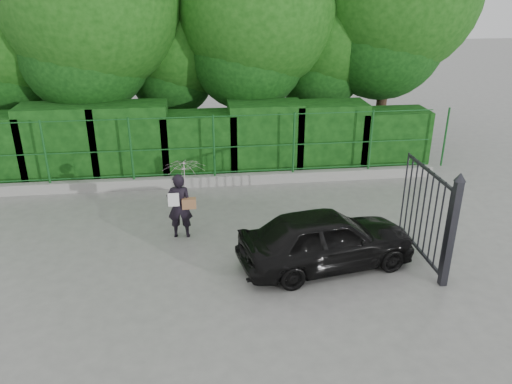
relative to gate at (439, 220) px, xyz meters
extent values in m
plane|color=gray|center=(-4.60, 0.72, -1.19)|extent=(80.00, 80.00, 0.00)
cube|color=#9E9E99|center=(-4.60, 5.22, -1.04)|extent=(14.00, 0.25, 0.30)
cylinder|color=#16521E|center=(-8.80, 5.22, 0.01)|extent=(0.06, 0.06, 1.80)
cylinder|color=#16521E|center=(-6.50, 5.22, 0.01)|extent=(0.06, 0.06, 1.80)
cylinder|color=#16521E|center=(-4.20, 5.22, 0.01)|extent=(0.06, 0.06, 1.80)
cylinder|color=#16521E|center=(-1.90, 5.22, 0.01)|extent=(0.06, 0.06, 1.80)
cylinder|color=#16521E|center=(0.40, 5.22, 0.01)|extent=(0.06, 0.06, 1.80)
cylinder|color=#16521E|center=(2.70, 5.22, 0.01)|extent=(0.06, 0.06, 1.80)
cylinder|color=#16521E|center=(-4.60, 5.22, -0.79)|extent=(13.60, 0.03, 0.03)
cylinder|color=#16521E|center=(-4.60, 5.22, -0.04)|extent=(13.60, 0.03, 0.03)
cylinder|color=#16521E|center=(-4.60, 5.22, 0.86)|extent=(13.60, 0.03, 0.03)
cube|color=black|center=(-8.60, 6.22, -0.06)|extent=(2.20, 1.20, 2.26)
cube|color=black|center=(-6.60, 6.22, -0.06)|extent=(2.20, 1.20, 2.25)
cube|color=black|center=(-4.60, 6.22, -0.23)|extent=(2.20, 1.20, 1.91)
cube|color=black|center=(-2.60, 6.22, -0.10)|extent=(2.20, 1.20, 2.17)
cube|color=black|center=(-0.60, 6.22, -0.13)|extent=(2.20, 1.20, 2.11)
cube|color=black|center=(1.40, 6.22, -0.27)|extent=(2.20, 1.20, 1.83)
cylinder|color=black|center=(-10.10, 8.72, 0.69)|extent=(0.36, 0.36, 3.75)
sphere|color=#14470F|center=(-10.10, 8.72, 2.94)|extent=(4.50, 4.50, 4.50)
cylinder|color=black|center=(-7.60, 7.92, 1.06)|extent=(0.36, 0.36, 4.50)
sphere|color=#14470F|center=(-7.60, 7.92, 3.76)|extent=(5.40, 5.40, 5.40)
cylinder|color=black|center=(-5.10, 9.22, 0.44)|extent=(0.36, 0.36, 3.25)
sphere|color=#14470F|center=(-5.10, 9.22, 2.39)|extent=(3.90, 3.90, 3.90)
cylinder|color=black|center=(-2.60, 8.22, 0.94)|extent=(0.36, 0.36, 4.25)
sphere|color=#14470F|center=(-2.60, 8.22, 3.49)|extent=(5.10, 5.10, 5.10)
cylinder|color=black|center=(-0.10, 8.92, 0.56)|extent=(0.36, 0.36, 3.50)
sphere|color=#14470F|center=(-0.10, 8.92, 2.66)|extent=(4.20, 4.20, 4.20)
cylinder|color=black|center=(1.90, 8.52, 1.19)|extent=(0.36, 0.36, 4.75)
cube|color=#232329|center=(0.00, -0.48, -0.09)|extent=(0.14, 0.14, 2.20)
cone|color=#232329|center=(0.00, -0.48, 1.09)|extent=(0.22, 0.22, 0.16)
cube|color=#232329|center=(0.00, 0.67, -1.04)|extent=(0.05, 2.00, 0.06)
cube|color=#232329|center=(0.00, 0.67, 0.76)|extent=(0.05, 2.00, 0.06)
cylinder|color=#232329|center=(0.00, -0.28, -0.14)|extent=(0.04, 0.04, 1.90)
cylinder|color=#232329|center=(0.00, -0.03, -0.14)|extent=(0.04, 0.04, 1.90)
cylinder|color=#232329|center=(0.00, 0.22, -0.14)|extent=(0.04, 0.04, 1.90)
cylinder|color=#232329|center=(0.00, 0.47, -0.14)|extent=(0.04, 0.04, 1.90)
cylinder|color=#232329|center=(0.00, 0.72, -0.14)|extent=(0.04, 0.04, 1.90)
cylinder|color=#232329|center=(0.00, 0.97, -0.14)|extent=(0.04, 0.04, 1.90)
cylinder|color=#232329|center=(0.00, 1.22, -0.14)|extent=(0.04, 0.04, 1.90)
cylinder|color=#232329|center=(0.00, 1.47, -0.14)|extent=(0.04, 0.04, 1.90)
cylinder|color=#232329|center=(0.00, 1.72, -0.14)|extent=(0.04, 0.04, 1.90)
imported|color=black|center=(-5.14, 2.18, -0.41)|extent=(0.59, 0.41, 1.56)
imported|color=silver|center=(-4.99, 2.23, 0.21)|extent=(0.97, 0.99, 0.89)
cube|color=#91623E|center=(-4.92, 2.10, -0.32)|extent=(0.32, 0.15, 0.24)
cube|color=white|center=(-5.26, 2.06, -0.20)|extent=(0.25, 0.02, 0.32)
imported|color=black|center=(-2.11, 0.53, -0.56)|extent=(3.86, 2.10, 1.25)
camera|label=1|loc=(-4.67, -8.29, 4.37)|focal=35.00mm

